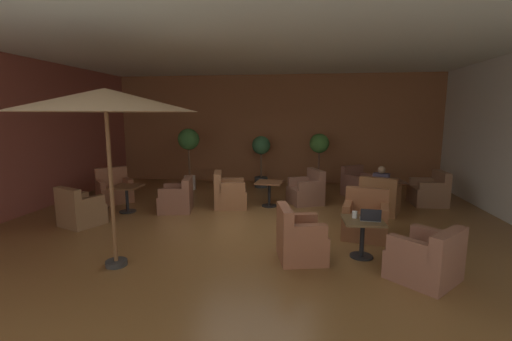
% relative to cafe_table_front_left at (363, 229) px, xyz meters
% --- Properties ---
extents(ground_plane, '(10.79, 10.03, 0.02)m').
position_rel_cafe_table_front_left_xyz_m(ground_plane, '(-1.94, 1.16, -0.47)').
color(ground_plane, brown).
extents(wall_back_brick, '(10.79, 0.08, 3.57)m').
position_rel_cafe_table_front_left_xyz_m(wall_back_brick, '(-1.94, 6.14, 1.32)').
color(wall_back_brick, brown).
rests_on(wall_back_brick, ground_plane).
extents(wall_left_accent, '(0.08, 10.03, 3.57)m').
position_rel_cafe_table_front_left_xyz_m(wall_left_accent, '(-7.30, 1.16, 1.32)').
color(wall_left_accent, brown).
rests_on(wall_left_accent, ground_plane).
extents(ceiling_slab, '(10.79, 10.03, 0.06)m').
position_rel_cafe_table_front_left_xyz_m(ceiling_slab, '(-1.94, 1.16, 3.14)').
color(ceiling_slab, silver).
rests_on(ceiling_slab, wall_back_brick).
extents(cafe_table_front_left, '(0.65, 0.65, 0.62)m').
position_rel_cafe_table_front_left_xyz_m(cafe_table_front_left, '(0.00, 0.00, 0.00)').
color(cafe_table_front_left, black).
rests_on(cafe_table_front_left, ground_plane).
extents(armchair_front_left_north, '(0.94, 0.93, 0.88)m').
position_rel_cafe_table_front_left_xyz_m(armchair_front_left_north, '(0.22, 1.01, -0.14)').
color(armchair_front_left_north, '#925736').
rests_on(armchair_front_left_north, ground_plane).
extents(armchair_front_left_east, '(0.84, 0.87, 0.87)m').
position_rel_cafe_table_front_left_xyz_m(armchair_front_left_east, '(-1.00, -0.22, -0.14)').
color(armchair_front_left_east, brown).
rests_on(armchair_front_left_east, ground_plane).
extents(armchair_front_left_south, '(1.12, 1.12, 0.77)m').
position_rel_cafe_table_front_left_xyz_m(armchair_front_left_south, '(0.75, -0.70, -0.17)').
color(armchair_front_left_south, '#8C5845').
rests_on(armchair_front_left_south, ground_plane).
extents(cafe_table_front_right, '(0.70, 0.70, 0.62)m').
position_rel_cafe_table_front_left_xyz_m(cafe_table_front_right, '(-1.78, 2.94, 0.00)').
color(cafe_table_front_right, black).
rests_on(cafe_table_front_right, ground_plane).
extents(armchair_front_right_north, '(0.93, 0.92, 0.89)m').
position_rel_cafe_table_front_left_xyz_m(armchair_front_right_north, '(-2.77, 2.71, -0.13)').
color(armchair_front_right_north, brown).
rests_on(armchair_front_right_north, ground_plane).
extents(armchair_front_right_east, '(1.00, 1.02, 0.88)m').
position_rel_cafe_table_front_left_xyz_m(armchair_front_right_east, '(-0.85, 3.34, -0.15)').
color(armchair_front_right_east, brown).
rests_on(armchair_front_right_east, ground_plane).
extents(cafe_table_mid_center, '(0.64, 0.64, 0.62)m').
position_rel_cafe_table_front_left_xyz_m(cafe_table_mid_center, '(-5.05, 1.96, -0.00)').
color(cafe_table_mid_center, black).
rests_on(cafe_table_mid_center, ground_plane).
extents(armchair_mid_center_north, '(1.07, 1.06, 0.89)m').
position_rel_cafe_table_front_left_xyz_m(armchair_mid_center_north, '(-5.86, 2.82, -0.15)').
color(armchair_mid_center_north, brown).
rests_on(armchair_mid_center_north, ground_plane).
extents(armchair_mid_center_east, '(0.92, 0.92, 0.83)m').
position_rel_cafe_table_front_left_xyz_m(armchair_mid_center_east, '(-5.51, 0.88, -0.15)').
color(armchair_mid_center_east, brown).
rests_on(armchair_mid_center_east, ground_plane).
extents(armchair_mid_center_south, '(0.87, 0.88, 0.80)m').
position_rel_cafe_table_front_left_xyz_m(armchair_mid_center_south, '(-3.90, 2.19, -0.16)').
color(armchair_mid_center_south, brown).
rests_on(armchair_mid_center_south, ground_plane).
extents(cafe_table_rear_right, '(0.75, 0.75, 0.62)m').
position_rel_cafe_table_front_left_xyz_m(cafe_table_rear_right, '(1.22, 3.60, 0.00)').
color(cafe_table_rear_right, black).
rests_on(cafe_table_rear_right, ground_plane).
extents(armchair_rear_right_north, '(0.81, 0.82, 0.86)m').
position_rel_cafe_table_front_left_xyz_m(armchair_rear_right_north, '(2.25, 3.64, -0.15)').
color(armchair_rear_right_north, '#875E44').
rests_on(armchair_rear_right_north, ground_plane).
extents(armchair_rear_right_east, '(1.02, 1.01, 0.84)m').
position_rel_cafe_table_front_left_xyz_m(armchair_rear_right_east, '(0.59, 4.40, -0.16)').
color(armchair_rear_right_east, brown).
rests_on(armchair_rear_right_east, ground_plane).
extents(armchair_rear_right_south, '(1.05, 1.02, 0.88)m').
position_rel_cafe_table_front_left_xyz_m(armchair_rear_right_south, '(0.82, 2.66, -0.14)').
color(armchair_rear_right_south, brown).
rests_on(armchair_rear_right_south, ground_plane).
extents(patio_umbrella_tall_red, '(2.59, 2.59, 2.64)m').
position_rel_cafe_table_front_left_xyz_m(patio_umbrella_tall_red, '(-3.75, -0.84, 2.00)').
color(patio_umbrella_tall_red, '#2D2D2D').
rests_on(patio_umbrella_tall_red, ground_plane).
extents(potted_tree_left_corner, '(0.64, 0.64, 1.86)m').
position_rel_cafe_table_front_left_xyz_m(potted_tree_left_corner, '(-4.39, 4.57, 0.86)').
color(potted_tree_left_corner, beige).
rests_on(potted_tree_left_corner, ground_plane).
extents(potted_tree_mid_left, '(0.57, 0.57, 1.62)m').
position_rel_cafe_table_front_left_xyz_m(potted_tree_mid_left, '(-2.27, 5.21, 0.60)').
color(potted_tree_mid_left, '#313436').
rests_on(potted_tree_mid_left, ground_plane).
extents(potted_tree_mid_right, '(0.59, 0.59, 1.71)m').
position_rel_cafe_table_front_left_xyz_m(potted_tree_mid_right, '(-0.49, 5.15, 0.63)').
color(potted_tree_mid_right, silver).
rests_on(potted_tree_mid_right, ground_plane).
extents(patron_blue_shirt, '(0.40, 0.33, 0.66)m').
position_rel_cafe_table_front_left_xyz_m(patron_blue_shirt, '(0.84, 2.70, 0.27)').
color(patron_blue_shirt, '#3C3343').
rests_on(patron_blue_shirt, ground_plane).
extents(iced_drink_cup, '(0.08, 0.08, 0.11)m').
position_rel_cafe_table_front_left_xyz_m(iced_drink_cup, '(-0.12, 0.08, 0.22)').
color(iced_drink_cup, white).
rests_on(iced_drink_cup, cafe_table_front_left).
extents(open_laptop, '(0.33, 0.25, 0.20)m').
position_rel_cafe_table_front_left_xyz_m(open_laptop, '(0.10, -0.04, 0.21)').
color(open_laptop, '#9EA0A5').
rests_on(open_laptop, cafe_table_front_left).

